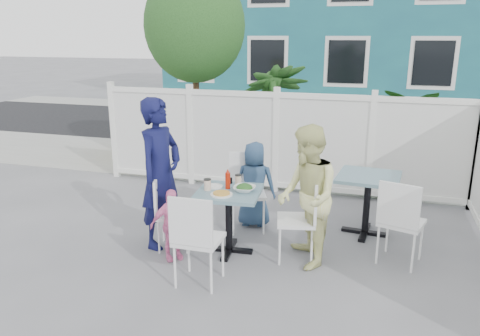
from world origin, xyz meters
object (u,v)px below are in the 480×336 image
(chair_back, at_px, (247,185))
(woman, at_px, (307,197))
(man, at_px, (161,173))
(spare_table, at_px, (368,189))
(main_table, at_px, (229,205))
(chair_right, at_px, (303,213))
(chair_near, at_px, (195,234))
(toddler, at_px, (172,225))
(utility_cabinet, at_px, (140,124))
(chair_left, at_px, (167,207))
(boy, at_px, (254,184))

(chair_back, relative_size, woman, 0.64)
(chair_back, distance_m, woman, 1.22)
(man, bearing_deg, spare_table, -55.74)
(main_table, distance_m, chair_right, 0.85)
(chair_near, bearing_deg, toddler, 134.55)
(utility_cabinet, xyz_separation_m, chair_left, (2.50, -4.01, -0.14))
(chair_right, relative_size, woman, 0.61)
(chair_left, relative_size, boy, 0.77)
(main_table, distance_m, boy, 0.87)
(utility_cabinet, bearing_deg, toddler, -53.13)
(chair_near, height_order, man, man)
(chair_left, xyz_separation_m, toddler, (0.17, -0.25, -0.09))
(utility_cabinet, distance_m, woman, 5.70)
(woman, bearing_deg, main_table, -114.09)
(main_table, distance_m, chair_left, 0.74)
(chair_right, relative_size, man, 0.53)
(chair_back, relative_size, chair_near, 1.01)
(chair_right, relative_size, chair_near, 0.96)
(main_table, xyz_separation_m, chair_left, (-0.73, -0.10, -0.07))
(chair_right, bearing_deg, chair_back, 38.22)
(main_table, distance_m, spare_table, 1.80)
(chair_left, xyz_separation_m, woman, (1.62, 0.07, 0.27))
(chair_left, distance_m, chair_near, 1.00)
(spare_table, bearing_deg, woman, -121.54)
(utility_cabinet, xyz_separation_m, chair_back, (3.23, -3.13, -0.07))
(main_table, distance_m, chair_back, 0.77)
(main_table, height_order, chair_right, chair_right)
(boy, bearing_deg, chair_near, 78.88)
(man, height_order, woman, man)
(utility_cabinet, bearing_deg, boy, -37.84)
(chair_left, bearing_deg, boy, 122.93)
(spare_table, distance_m, chair_right, 1.12)
(spare_table, relative_size, chair_right, 0.85)
(chair_near, height_order, woman, woman)
(toddler, bearing_deg, chair_left, 83.21)
(woman, xyz_separation_m, boy, (-0.82, 0.89, -0.21))
(man, xyz_separation_m, toddler, (0.27, -0.34, -0.48))
(chair_near, bearing_deg, main_table, 84.98)
(main_table, height_order, toddler, toddler)
(man, distance_m, toddler, 0.64)
(utility_cabinet, distance_m, spare_table, 5.57)
(chair_near, height_order, toddler, chair_near)
(chair_back, xyz_separation_m, woman, (0.90, -0.80, 0.20))
(chair_right, distance_m, chair_near, 1.30)
(main_table, xyz_separation_m, spare_table, (1.51, 0.98, 0.02))
(utility_cabinet, height_order, boy, utility_cabinet)
(chair_right, relative_size, chair_back, 0.95)
(boy, bearing_deg, toddler, 56.21)
(woman, bearing_deg, man, -112.73)
(utility_cabinet, xyz_separation_m, chair_near, (3.16, -4.75, -0.08))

